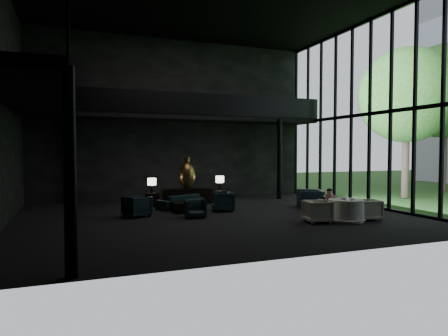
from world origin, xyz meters
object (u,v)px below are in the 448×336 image
object	(u,v)px
coffee_table	(184,207)
table_lamp_left	(152,182)
dining_chair_north	(332,207)
bronze_urn	(187,175)
window_armchair	(310,195)
sofa	(180,199)
lounge_armchair_west	(137,204)
console	(187,196)
table_lamp_right	(220,180)
dining_chair_east	(368,208)
dining_chair_west	(318,209)
child	(329,197)
lounge_armchair_south	(195,208)
dining_table	(346,212)
side_table_left	(152,200)
lounge_armchair_east	(223,200)
side_table_right	(221,197)

from	to	relation	value
coffee_table	table_lamp_left	bearing A→B (deg)	110.90
coffee_table	dining_chair_north	distance (m)	5.65
bronze_urn	window_armchair	distance (m)	5.52
sofa	lounge_armchair_west	bearing A→B (deg)	15.41
console	window_armchair	distance (m)	5.43
table_lamp_right	dining_chair_east	xyz separation A→B (m)	(3.18, -6.30, -0.65)
table_lamp_left	window_armchair	bearing A→B (deg)	-24.54
dining_chair_east	dining_chair_west	xyz separation A→B (m)	(-1.92, 0.19, 0.04)
child	coffee_table	bearing A→B (deg)	-32.75
table_lamp_right	lounge_armchair_south	size ratio (longest dim) A/B	0.95
bronze_urn	table_lamp_left	distance (m)	1.63
dining_chair_east	child	distance (m)	1.37
lounge_armchair_west	dining_table	xyz separation A→B (m)	(6.57, -3.45, -0.15)
table_lamp_right	dining_chair_west	distance (m)	6.27
console	sofa	xyz separation A→B (m)	(-0.62, -1.04, 0.02)
window_armchair	side_table_left	bearing A→B (deg)	-92.85
bronze_urn	side_table_left	distance (m)	1.91
console	table_lamp_right	size ratio (longest dim) A/B	3.46
lounge_armchair_east	coffee_table	bearing A→B (deg)	-90.10
side_table_left	table_lamp_right	size ratio (longest dim) A/B	0.90
console	lounge_armchair_east	xyz separation A→B (m)	(0.77, -2.45, 0.11)
console	table_lamp_right	world-z (taller)	table_lamp_right
bronze_urn	side_table_left	bearing A→B (deg)	-177.08
window_armchair	dining_table	size ratio (longest dim) A/B	0.91
table_lamp_left	dining_chair_west	xyz separation A→B (m)	(4.47, -6.02, -0.59)
bronze_urn	table_lamp_left	xyz separation A→B (m)	(-1.60, -0.03, -0.28)
table_lamp_left	dining_chair_east	world-z (taller)	table_lamp_left
sofa	dining_table	world-z (taller)	dining_table
dining_chair_north	child	size ratio (longest dim) A/B	1.15
lounge_armchair_south	dining_chair_east	bearing A→B (deg)	-20.13
sofa	lounge_armchair_south	distance (m)	2.54
table_lamp_left	lounge_armchair_west	distance (m)	2.92
sofa	dining_chair_east	xyz separation A→B (m)	(5.40, -5.14, 0.04)
window_armchair	child	size ratio (longest dim) A/B	2.04
console	dining_table	size ratio (longest dim) A/B	1.67
side_table_left	dining_chair_north	world-z (taller)	dining_chair_north
console	table_lamp_right	distance (m)	1.75
table_lamp_left	sofa	world-z (taller)	table_lamp_left
side_table_left	window_armchair	world-z (taller)	window_armchair
dining_chair_west	window_armchair	bearing A→B (deg)	-20.16
side_table_left	side_table_right	distance (m)	3.20
side_table_right	dining_table	xyz separation A→B (m)	(2.33, -6.01, 0.03)
lounge_armchair_west	window_armchair	world-z (taller)	window_armchair
side_table_left	table_lamp_left	bearing A→B (deg)	90.00
table_lamp_right	window_armchair	distance (m)	4.26
lounge_armchair_west	lounge_armchair_south	bearing A→B (deg)	-140.34
table_lamp_left	dining_chair_west	size ratio (longest dim) A/B	0.71
window_armchair	dining_chair_west	world-z (taller)	window_armchair
table_lamp_left	dining_chair_east	size ratio (longest dim) A/B	0.78
console	coffee_table	xyz separation A→B (m)	(-0.76, -2.18, -0.16)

